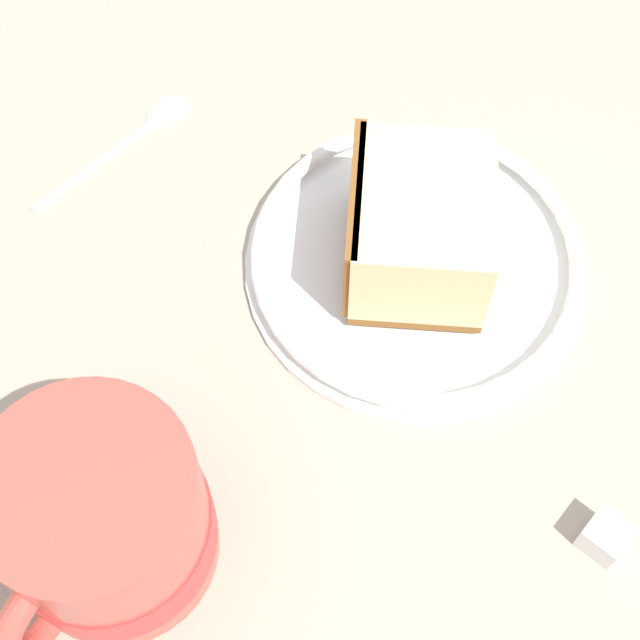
{
  "coord_description": "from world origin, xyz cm",
  "views": [
    {
      "loc": [
        20.1,
        -11.23,
        44.23
      ],
      "look_at": [
        -0.7,
        -3.45,
        3.0
      ],
      "focal_mm": 54.29,
      "sensor_mm": 36.0,
      "label": 1
    }
  ],
  "objects_px": {
    "small_plate": "(416,260)",
    "tea_mug": "(103,522)",
    "sugar_cube": "(605,537)",
    "teaspoon": "(144,124)",
    "cake_slice": "(416,228)"
  },
  "relations": [
    {
      "from": "teaspoon",
      "to": "sugar_cube",
      "type": "relative_size",
      "value": 5.94
    },
    {
      "from": "tea_mug",
      "to": "teaspoon",
      "type": "bearing_deg",
      "value": 161.84
    },
    {
      "from": "sugar_cube",
      "to": "tea_mug",
      "type": "bearing_deg",
      "value": -109.62
    },
    {
      "from": "small_plate",
      "to": "sugar_cube",
      "type": "bearing_deg",
      "value": 7.35
    },
    {
      "from": "tea_mug",
      "to": "small_plate",
      "type": "bearing_deg",
      "value": 116.38
    },
    {
      "from": "cake_slice",
      "to": "teaspoon",
      "type": "bearing_deg",
      "value": -142.79
    },
    {
      "from": "small_plate",
      "to": "tea_mug",
      "type": "bearing_deg",
      "value": -63.62
    },
    {
      "from": "teaspoon",
      "to": "sugar_cube",
      "type": "xyz_separation_m",
      "value": [
        0.31,
        0.13,
        0.01
      ]
    },
    {
      "from": "cake_slice",
      "to": "teaspoon",
      "type": "height_order",
      "value": "cake_slice"
    },
    {
      "from": "tea_mug",
      "to": "sugar_cube",
      "type": "height_order",
      "value": "tea_mug"
    },
    {
      "from": "small_plate",
      "to": "cake_slice",
      "type": "bearing_deg",
      "value": -114.95
    },
    {
      "from": "small_plate",
      "to": "sugar_cube",
      "type": "relative_size",
      "value": 9.89
    },
    {
      "from": "tea_mug",
      "to": "cake_slice",
      "type": "bearing_deg",
      "value": 116.97
    },
    {
      "from": "cake_slice",
      "to": "sugar_cube",
      "type": "xyz_separation_m",
      "value": [
        0.17,
        0.02,
        -0.03
      ]
    },
    {
      "from": "teaspoon",
      "to": "sugar_cube",
      "type": "distance_m",
      "value": 0.34
    }
  ]
}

